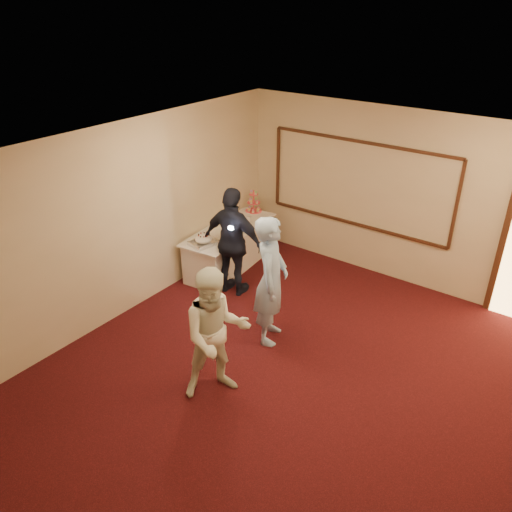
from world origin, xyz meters
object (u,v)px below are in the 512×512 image
(tart, at_px, (229,235))
(cupcake_stand, at_px, (254,203))
(guest, at_px, (233,243))
(man, at_px, (271,281))
(woman, at_px, (216,334))
(plate_stack_a, at_px, (231,222))
(buffet_table, at_px, (230,247))
(plate_stack_b, at_px, (246,219))
(pavlova_tray, at_px, (204,240))

(tart, bearing_deg, cupcake_stand, 106.27)
(cupcake_stand, relative_size, guest, 0.25)
(man, bearing_deg, tart, 32.26)
(cupcake_stand, bearing_deg, tart, -73.73)
(woman, distance_m, guest, 2.42)
(tart, distance_m, guest, 0.61)
(plate_stack_a, xyz_separation_m, guest, (0.68, -0.76, 0.08))
(cupcake_stand, distance_m, man, 3.05)
(plate_stack_a, distance_m, tart, 0.43)
(buffet_table, relative_size, plate_stack_a, 10.30)
(man, relative_size, woman, 1.10)
(cupcake_stand, bearing_deg, buffet_table, -81.29)
(plate_stack_a, distance_m, man, 2.40)
(plate_stack_b, bearing_deg, plate_stack_a, -112.09)
(guest, bearing_deg, buffet_table, -52.95)
(plate_stack_b, xyz_separation_m, tart, (0.13, -0.65, -0.05))
(man, xyz_separation_m, woman, (0.11, -1.32, -0.09))
(man, bearing_deg, cupcake_stand, 16.96)
(buffet_table, relative_size, tart, 7.17)
(man, bearing_deg, plate_stack_b, 21.34)
(buffet_table, distance_m, plate_stack_b, 0.61)
(pavlova_tray, distance_m, guest, 0.59)
(cupcake_stand, height_order, woman, woman)
(woman, bearing_deg, cupcake_stand, 67.13)
(pavlova_tray, height_order, woman, woman)
(tart, distance_m, man, 2.00)
(buffet_table, height_order, pavlova_tray, pavlova_tray)
(buffet_table, xyz_separation_m, pavlova_tray, (0.06, -0.76, 0.46))
(pavlova_tray, height_order, plate_stack_b, pavlova_tray)
(woman, bearing_deg, man, 41.34)
(cupcake_stand, height_order, plate_stack_b, cupcake_stand)
(pavlova_tray, relative_size, tart, 1.79)
(pavlova_tray, bearing_deg, plate_stack_a, 96.49)
(pavlova_tray, relative_size, cupcake_stand, 1.14)
(cupcake_stand, relative_size, man, 0.24)
(cupcake_stand, bearing_deg, plate_stack_b, -67.71)
(buffet_table, xyz_separation_m, guest, (0.64, -0.67, 0.55))
(plate_stack_b, relative_size, tart, 0.64)
(cupcake_stand, relative_size, tart, 1.57)
(cupcake_stand, bearing_deg, guest, -64.06)
(pavlova_tray, relative_size, woman, 0.30)
(buffet_table, relative_size, guest, 1.15)
(man, bearing_deg, plate_stack_a, 28.49)
(plate_stack_b, height_order, man, man)
(woman, bearing_deg, plate_stack_b, 68.45)
(buffet_table, xyz_separation_m, man, (1.87, -1.36, 0.59))
(plate_stack_b, bearing_deg, woman, -58.21)
(tart, bearing_deg, buffet_table, 127.67)
(tart, relative_size, guest, 0.16)
(cupcake_stand, height_order, guest, guest)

